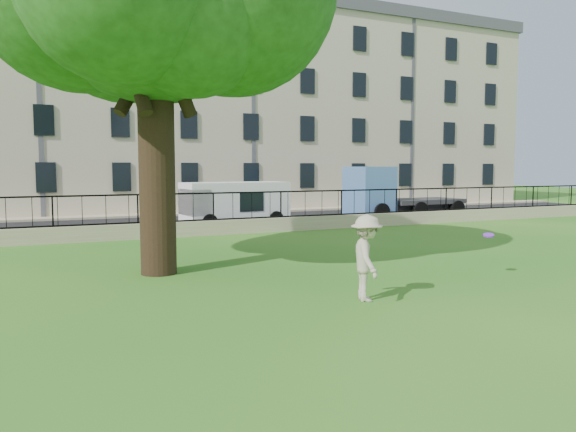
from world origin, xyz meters
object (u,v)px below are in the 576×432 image
white_van (235,204)px  blue_truck (404,192)px  man (367,258)px  frisbee (489,235)px

white_van → blue_truck: bearing=-1.8°
man → white_van: bearing=10.0°
man → white_van: 15.28m
frisbee → white_van: (-1.57, 14.21, -0.03)m
frisbee → white_van: size_ratio=0.06×
white_van → man: bearing=-104.1°
frisbee → blue_truck: bearing=60.1°
man → frisbee: bearing=-58.7°
blue_truck → frisbee: bearing=-121.0°
man → white_van: white_van is taller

